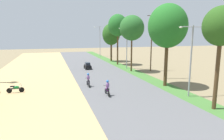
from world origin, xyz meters
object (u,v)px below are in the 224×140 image
object	(u,v)px
median_tree_second	(168,26)
streetlamp_near	(191,56)
median_tree_fourth	(118,25)
median_tree_fifth	(111,34)
median_tree_third	(132,28)
motorbike_ahead_second	(88,80)
utility_pole_near	(166,47)
car_sedan_black	(88,65)
motorbike_foreground_rider	(107,88)
utility_pole_far	(151,41)
parked_motorbike_third	(16,88)
streetlamp_mid	(127,45)
median_tree_nearest	(221,27)
streetlamp_far	(100,39)

from	to	relation	value
median_tree_second	streetlamp_near	world-z (taller)	median_tree_second
median_tree_fourth	median_tree_fifth	size ratio (longest dim) A/B	1.18
median_tree_third	motorbike_ahead_second	size ratio (longest dim) A/B	5.23
median_tree_fifth	utility_pole_near	distance (m)	20.35
car_sedan_black	motorbike_ahead_second	bearing A→B (deg)	-99.74
median_tree_second	motorbike_foreground_rider	xyz separation A→B (m)	(-7.93, -1.87, -6.42)
median_tree_fifth	car_sedan_black	distance (m)	12.93
median_tree_fourth	utility_pole_far	world-z (taller)	median_tree_fourth
parked_motorbike_third	median_tree_second	distance (m)	18.60
utility_pole_far	motorbike_foreground_rider	size ratio (longest dim) A/B	5.50
median_tree_third	streetlamp_mid	distance (m)	4.13
streetlamp_mid	motorbike_foreground_rider	bearing A→B (deg)	-117.52
utility_pole_far	motorbike_foreground_rider	world-z (taller)	utility_pole_far
parked_motorbike_third	median_tree_nearest	bearing A→B (deg)	-30.98
utility_pole_near	motorbike_foreground_rider	size ratio (longest dim) A/B	4.86
streetlamp_far	utility_pole_far	distance (m)	24.64
median_tree_third	median_tree_fourth	world-z (taller)	median_tree_fourth
streetlamp_mid	median_tree_nearest	bearing A→B (deg)	-90.60
median_tree_nearest	utility_pole_far	distance (m)	18.64
motorbike_ahead_second	median_tree_fifth	bearing A→B (deg)	66.52
median_tree_fifth	car_sedan_black	bearing A→B (deg)	-128.24
median_tree_second	car_sedan_black	xyz separation A→B (m)	(-7.06, 14.73, -6.53)
parked_motorbike_third	median_tree_fourth	distance (m)	24.91
streetlamp_near	utility_pole_near	bearing A→B (deg)	74.70
parked_motorbike_third	streetlamp_mid	xyz separation A→B (m)	(17.24, 11.33, 3.86)
median_tree_nearest	car_sedan_black	world-z (taller)	median_tree_nearest
car_sedan_black	median_tree_fourth	bearing A→B (deg)	28.19
median_tree_nearest	streetlamp_mid	size ratio (longest dim) A/B	1.14
median_tree_nearest	streetlamp_near	bearing A→B (deg)	86.47
median_tree_third	car_sedan_black	xyz separation A→B (m)	(-6.83, 4.24, -6.60)
median_tree_fourth	car_sedan_black	bearing A→B (deg)	-151.81
median_tree_fifth	streetlamp_near	distance (m)	28.47
streetlamp_mid	parked_motorbike_third	bearing A→B (deg)	-146.68
streetlamp_mid	motorbike_foreground_rider	xyz separation A→B (m)	(-7.95, -15.26, -3.56)
median_tree_fourth	motorbike_foreground_rider	bearing A→B (deg)	-111.14
median_tree_fifth	median_tree_nearest	bearing A→B (deg)	-90.68
streetlamp_far	median_tree_fourth	bearing A→B (deg)	-90.29
median_tree_third	motorbike_foreground_rider	world-z (taller)	median_tree_third
streetlamp_near	motorbike_ahead_second	size ratio (longest dim) A/B	3.98
median_tree_third	median_tree_fifth	distance (m)	13.47
parked_motorbike_third	motorbike_foreground_rider	bearing A→B (deg)	-22.91
median_tree_fifth	streetlamp_mid	xyz separation A→B (m)	(-0.16, -10.52, -1.85)
median_tree_nearest	parked_motorbike_third	bearing A→B (deg)	149.02
car_sedan_black	streetlamp_mid	bearing A→B (deg)	-10.71
streetlamp_mid	motorbike_foreground_rider	size ratio (longest dim) A/B	4.18
median_tree_nearest	median_tree_second	xyz separation A→B (m)	(0.21, 8.15, 0.36)
median_tree_nearest	streetlamp_near	world-z (taller)	median_tree_nearest
streetlamp_near	car_sedan_black	distance (m)	20.77
streetlamp_far	median_tree_fifth	bearing A→B (deg)	-89.16
median_tree_second	utility_pole_near	distance (m)	5.14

